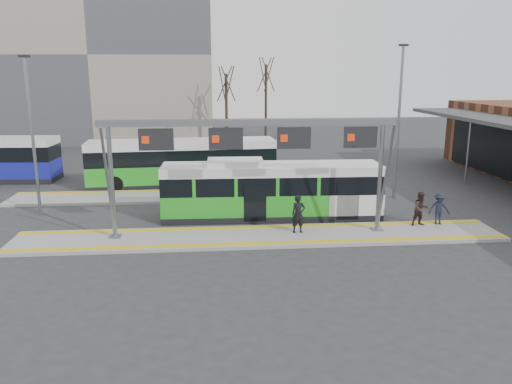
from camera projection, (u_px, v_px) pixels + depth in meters
ground at (261, 238)px, 22.59m from camera, size 120.00×120.00×0.00m
platform_main at (261, 237)px, 22.58m from camera, size 22.00×3.00×0.15m
platform_second at (182, 196)px, 29.98m from camera, size 20.00×3.00×0.15m
tactile_main at (261, 235)px, 22.56m from camera, size 22.00×2.65×0.02m
tactile_second at (183, 190)px, 31.07m from camera, size 20.00×0.35×0.02m
gantry at (252, 143)px, 21.80m from camera, size 13.00×1.68×5.20m
apartment_block at (100, 54)px, 54.10m from camera, size 24.50×12.50×18.40m
hero_bus at (271, 191)px, 25.56m from camera, size 11.16×2.64×3.05m
bg_bus_green at (183, 163)px, 32.73m from camera, size 12.23×3.37×3.02m
passenger_a at (298, 214)px, 22.73m from camera, size 0.68×0.50×1.75m
passenger_b at (421, 209)px, 23.78m from camera, size 0.87×0.72×1.65m
passenger_c at (439, 208)px, 24.00m from camera, size 1.11×0.77×1.56m
tree_left at (226, 85)px, 47.52m from camera, size 1.40×1.40×8.14m
tree_mid at (266, 75)px, 55.17m from camera, size 1.40×1.40×9.23m
tree_far at (19, 89)px, 50.70m from camera, size 1.40×1.40×7.40m
lamp_west at (32, 133)px, 25.22m from camera, size 0.50×0.25×8.14m
lamp_east at (399, 119)px, 28.68m from camera, size 0.50×0.25×8.85m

